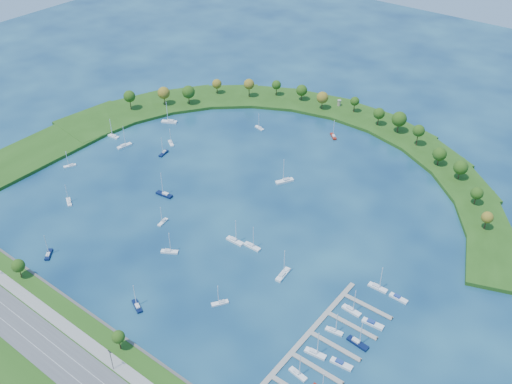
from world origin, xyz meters
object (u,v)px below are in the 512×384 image
Objects in this scene: moored_boat_3 at (163,221)px; docked_boat_5 at (341,364)px; docked_boat_10 at (378,287)px; moored_boat_2 at (113,136)px; moored_boat_6 at (164,153)px; moored_boat_10 at (69,202)px; docked_boat_6 at (334,331)px; moored_boat_8 at (252,246)px; moored_boat_18 at (171,143)px; moored_boat_5 at (285,180)px; moored_boat_15 at (235,240)px; docked_boat_4 at (315,353)px; moored_boat_4 at (124,145)px; dock_system at (316,351)px; moored_boat_9 at (169,251)px; docked_boat_11 at (398,298)px; docked_boat_2 at (298,373)px; moored_boat_13 at (333,136)px; moored_boat_17 at (48,254)px; moored_boat_14 at (169,121)px; docked_boat_7 at (358,342)px; moored_boat_12 at (283,274)px; moored_boat_0 at (220,302)px; docked_boat_8 at (351,310)px; harbor_tower at (339,103)px; moored_boat_7 at (259,128)px; moored_boat_16 at (70,165)px; moored_boat_1 at (164,194)px; moored_boat_11 at (137,306)px; docked_boat_9 at (373,324)px.

moored_boat_3 reaches higher than docked_boat_5.
moored_boat_3 is 0.78× the size of docked_boat_10.
moored_boat_6 is (39.17, 4.87, -0.03)m from moored_boat_2.
moored_boat_10 is 156.24m from docked_boat_6.
moored_boat_8 is (132.68, -29.67, 0.01)m from moored_boat_2.
moored_boat_18 reaches higher than moored_boat_3.
moored_boat_18 is at bearing -53.37° from moored_boat_5.
docked_boat_4 is (66.84, -32.72, -0.02)m from moored_boat_15.
dock_system is at bearing -97.07° from moored_boat_4.
moored_boat_9 is 1.45× the size of docked_boat_11.
moored_boat_8 is 74.15m from docked_boat_2.
moored_boat_13 is 1.01× the size of docked_boat_2.
docked_boat_2 reaches higher than moored_boat_17.
moored_boat_14 is 1.10× the size of docked_boat_7.
moored_boat_12 is 1.72× the size of docked_boat_11.
moored_boat_3 is 0.92× the size of moored_boat_18.
moored_boat_0 is at bearing -46.25° from moored_boat_9.
docked_boat_6 is 0.85× the size of docked_boat_8.
docked_boat_7 reaches higher than moored_boat_6.
docked_boat_8 is (190.43, -36.37, 0.01)m from moored_boat_2.
harbor_tower is 0.41× the size of moored_boat_7.
moored_boat_16 reaches higher than docked_boat_5.
moored_boat_17 reaches higher than moored_boat_7.
moored_boat_2 is 37.64m from moored_boat_14.
docked_boat_4 is 46.60m from docked_boat_10.
moored_boat_1 reaches higher than moored_boat_3.
moored_boat_10 is at bearing 78.19° from moored_boat_16.
docked_boat_6 reaches higher than docked_boat_5.
docked_boat_6 is at bearing -117.14° from moored_boat_12.
moored_boat_10 is 157.71m from docked_boat_8.
moored_boat_11 is at bearing 119.45° from moored_boat_1.
moored_boat_0 is 46.31m from docked_boat_4.
moored_boat_0 is at bearing -72.80° from moored_boat_8.
docked_boat_10 is (123.25, 7.21, -0.05)m from moored_boat_1.
moored_boat_12 is at bearing -139.02° from moored_boat_10.
moored_boat_15 is at bearing -115.41° from moored_boat_0.
moored_boat_13 is 1.06× the size of moored_boat_18.
moored_boat_0 is 164.45m from moored_boat_14.
moored_boat_9 is at bearing 105.60° from moored_boat_12.
docked_boat_9 is (115.25, 4.73, -0.17)m from moored_boat_3.
moored_boat_2 is at bearing 177.00° from docked_boat_11.
dock_system is at bearing -132.89° from moored_boat_12.
docked_boat_11 is (188.35, -14.18, -0.34)m from moored_boat_4.
moored_boat_4 reaches higher than moored_boat_2.
moored_boat_18 is at bearing -26.25° from moored_boat_17.
moored_boat_0 is at bearing -136.03° from docked_boat_10.
moored_boat_1 reaches higher than moored_boat_16.
moored_boat_9 is at bearing -108.80° from moored_boat_4.
moored_boat_10 is at bearing 88.49° from moored_boat_7.
docked_boat_7 is (10.70, 13.09, 0.60)m from dock_system.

